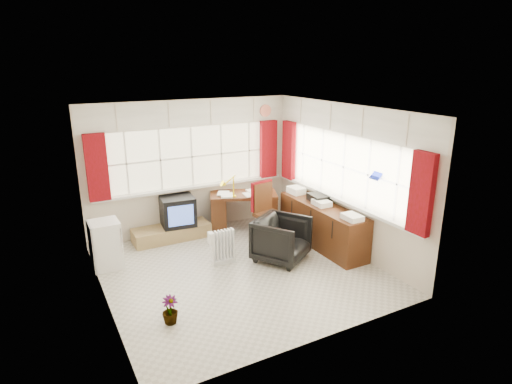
% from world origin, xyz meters
% --- Properties ---
extents(ground, '(4.00, 4.00, 0.00)m').
position_xyz_m(ground, '(0.00, 0.00, 0.00)').
color(ground, beige).
rests_on(ground, ground).
extents(room_walls, '(4.00, 4.00, 4.00)m').
position_xyz_m(room_walls, '(0.00, 0.00, 1.50)').
color(room_walls, beige).
rests_on(room_walls, ground).
extents(window_back, '(3.70, 0.12, 3.60)m').
position_xyz_m(window_back, '(0.00, 1.94, 0.95)').
color(window_back, '#FFF5C9').
rests_on(window_back, room_walls).
extents(window_right, '(0.12, 3.70, 3.60)m').
position_xyz_m(window_right, '(1.94, 0.00, 0.95)').
color(window_right, '#FFF5C9').
rests_on(window_right, room_walls).
extents(curtains, '(3.83, 3.83, 1.15)m').
position_xyz_m(curtains, '(0.92, 0.93, 1.46)').
color(curtains, maroon).
rests_on(curtains, room_walls).
extents(overhead_cabinets, '(3.98, 3.98, 0.48)m').
position_xyz_m(overhead_cabinets, '(0.98, 0.98, 2.25)').
color(overhead_cabinets, white).
rests_on(overhead_cabinets, room_walls).
extents(desk, '(1.40, 1.05, 0.76)m').
position_xyz_m(desk, '(0.85, 1.54, 0.40)').
color(desk, '#542A13').
rests_on(desk, ground).
extents(desk_lamp, '(0.16, 0.13, 0.42)m').
position_xyz_m(desk_lamp, '(0.60, 1.45, 1.02)').
color(desk_lamp, '#FBE80A').
rests_on(desk_lamp, desk).
extents(task_chair, '(0.55, 0.57, 1.12)m').
position_xyz_m(task_chair, '(0.93, 0.82, 0.59)').
color(task_chair, black).
rests_on(task_chair, ground).
extents(office_chair, '(1.09, 1.10, 0.73)m').
position_xyz_m(office_chair, '(0.78, 0.03, 0.36)').
color(office_chair, black).
rests_on(office_chair, ground).
extents(radiator, '(0.38, 0.16, 0.57)m').
position_xyz_m(radiator, '(-0.11, 0.38, 0.23)').
color(radiator, white).
rests_on(radiator, ground).
extents(credenza, '(0.50, 2.00, 0.85)m').
position_xyz_m(credenza, '(1.73, 0.20, 0.39)').
color(credenza, '#542A13').
rests_on(credenza, ground).
extents(file_tray, '(0.34, 0.41, 0.13)m').
position_xyz_m(file_tray, '(1.79, 0.40, 0.81)').
color(file_tray, black).
rests_on(file_tray, credenza).
extents(tv_bench, '(1.40, 0.50, 0.25)m').
position_xyz_m(tv_bench, '(-0.55, 1.72, 0.12)').
color(tv_bench, '#A38451').
rests_on(tv_bench, ground).
extents(crt_tv, '(0.65, 0.61, 0.54)m').
position_xyz_m(crt_tv, '(-0.41, 1.74, 0.52)').
color(crt_tv, black).
rests_on(crt_tv, tv_bench).
extents(hifi_stack, '(0.60, 0.46, 0.38)m').
position_xyz_m(hifi_stack, '(-0.39, 1.82, 0.43)').
color(hifi_stack, black).
rests_on(hifi_stack, tv_bench).
extents(mini_fridge, '(0.46, 0.46, 0.77)m').
position_xyz_m(mini_fridge, '(-1.80, 1.13, 0.38)').
color(mini_fridge, white).
rests_on(mini_fridge, ground).
extents(spray_bottle_a, '(0.15, 0.15, 0.33)m').
position_xyz_m(spray_bottle_a, '(0.13, 0.59, 0.16)').
color(spray_bottle_a, silver).
rests_on(spray_bottle_a, ground).
extents(spray_bottle_b, '(0.12, 0.12, 0.19)m').
position_xyz_m(spray_bottle_b, '(-0.53, 1.68, 0.09)').
color(spray_bottle_b, '#8ACDCA').
rests_on(spray_bottle_b, ground).
extents(flower_vase, '(0.24, 0.24, 0.37)m').
position_xyz_m(flower_vase, '(-1.38, -0.84, 0.18)').
color(flower_vase, black).
rests_on(flower_vase, ground).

